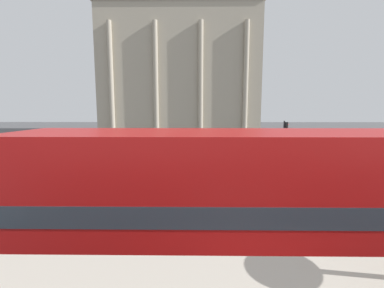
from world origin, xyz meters
TOP-DOWN VIEW (x-y plane):
  - double_decker_bus at (0.22, 3.58)m, footprint 10.98×2.65m
  - plaza_building_left at (-4.25, 51.80)m, footprint 31.67×11.90m
  - traffic_light_near at (-2.27, 11.95)m, footprint 0.42×0.24m
  - traffic_light_mid at (6.34, 19.03)m, footprint 0.42×0.24m
  - pedestrian_red at (-8.59, 26.82)m, footprint 0.32×0.32m
  - pedestrian_black at (-8.09, 11.52)m, footprint 0.32×0.32m
  - pedestrian_blue at (8.72, 16.84)m, footprint 0.32×0.32m

SIDE VIEW (x-z plane):
  - pedestrian_black at x=-8.09m, z-range 0.13..1.84m
  - pedestrian_red at x=-8.59m, z-range 0.13..1.85m
  - pedestrian_blue at x=8.72m, z-range 0.15..1.98m
  - double_decker_bus at x=0.22m, z-range 0.23..4.29m
  - traffic_light_near at x=-2.27m, z-range 0.55..4.07m
  - traffic_light_mid at x=6.34m, z-range 0.57..4.26m
  - plaza_building_left at x=-4.25m, z-range 0.00..24.77m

